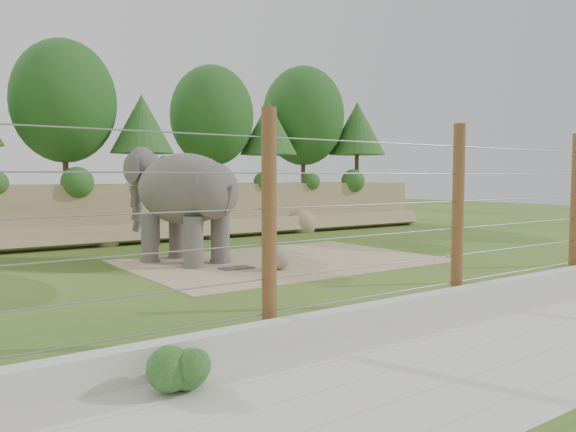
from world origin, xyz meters
TOP-DOWN VIEW (x-y plane):
  - ground at (0.00, 0.00)m, footprint 90.00×90.00m
  - back_embankment at (0.59, 12.68)m, footprint 30.00×5.52m
  - dirt_patch at (0.50, 3.00)m, footprint 10.00×7.00m
  - drain_grate at (-1.63, 2.47)m, footprint 1.00×0.60m
  - elephant at (-2.34, 4.57)m, footprint 3.40×5.06m
  - stone_ball at (-0.68, 1.55)m, footprint 0.74×0.74m
  - retaining_wall at (0.00, -5.00)m, footprint 26.00×0.35m
  - walkway at (0.00, -7.00)m, footprint 26.00×4.00m
  - barrier_fence at (0.00, -4.50)m, footprint 20.26×0.26m
  - walkway_shrub at (-7.18, -5.80)m, footprint 0.61×0.61m

SIDE VIEW (x-z plane):
  - ground at x=0.00m, z-range 0.00..0.00m
  - walkway at x=0.00m, z-range 0.00..0.01m
  - dirt_patch at x=0.50m, z-range 0.00..0.02m
  - drain_grate at x=-1.63m, z-range 0.02..0.05m
  - retaining_wall at x=0.00m, z-range 0.00..0.50m
  - walkway_shrub at x=-7.18m, z-range 0.01..0.62m
  - stone_ball at x=-0.68m, z-range 0.02..0.76m
  - elephant at x=-2.34m, z-range 0.00..3.78m
  - barrier_fence at x=0.00m, z-range 0.00..4.00m
  - back_embankment at x=0.59m, z-range -0.42..8.35m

